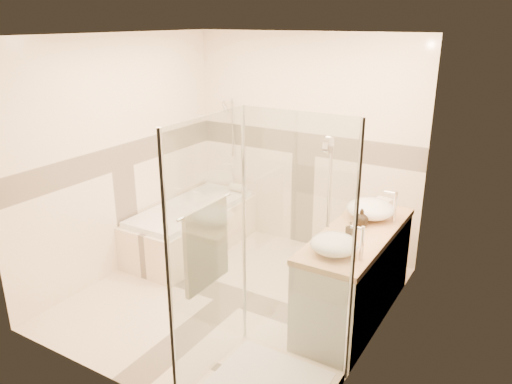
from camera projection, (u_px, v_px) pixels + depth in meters
The scene contains 12 objects.
room at pixel (238, 177), 4.55m from camera, with size 2.82×3.02×2.52m.
bathtub at pixel (192, 225), 5.91m from camera, with size 0.75×1.70×0.56m.
vanity at pixel (355, 274), 4.54m from camera, with size 0.58×1.62×0.85m.
shower_enclosure at pixel (256, 327), 3.63m from camera, with size 0.96×0.93×2.04m.
vessel_sink_near at pixel (370, 209), 4.68m from camera, with size 0.44×0.44×0.18m, color white.
vessel_sink_far at pixel (334, 244), 3.97m from camera, with size 0.39×0.39×0.15m, color white.
faucet_near at pixel (394, 204), 4.54m from camera, with size 0.12×0.03×0.30m.
faucet_far at pixel (361, 240), 3.84m from camera, with size 0.11×0.03×0.28m.
amenity_bottle_a at pixel (351, 229), 4.27m from camera, with size 0.06×0.07×0.14m, color black.
amenity_bottle_b at pixel (362, 218), 4.48m from camera, with size 0.13×0.13×0.17m, color black.
folded_towels at pixel (379, 205), 4.92m from camera, with size 0.16×0.26×0.08m, color white.
rolled_towel at pixel (238, 188), 6.27m from camera, with size 0.10×0.10×0.22m, color white.
Camera 1 is at (2.43, -3.63, 2.63)m, focal length 35.00 mm.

